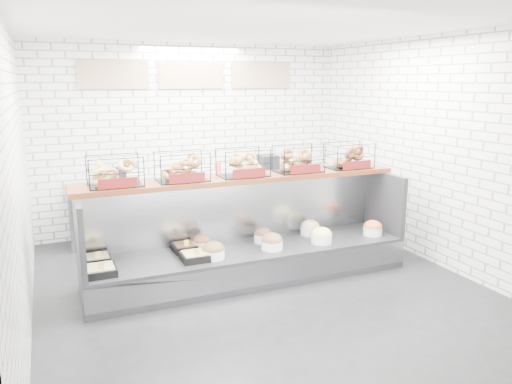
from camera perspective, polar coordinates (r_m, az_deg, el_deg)
name	(u,v)px	position (r m, az deg, el deg)	size (l,w,h in m)	color
ground	(260,287)	(6.08, 0.41, -10.77)	(5.50, 5.50, 0.00)	black
room_shell	(240,111)	(6.15, -1.82, 9.29)	(5.02, 5.51, 3.01)	white
display_case	(249,252)	(6.26, -0.82, -6.87)	(4.00, 0.90, 1.20)	black
bagel_shelf	(243,166)	(6.15, -1.49, 2.96)	(4.10, 0.50, 0.40)	#4C1F10
prep_counter	(200,204)	(8.11, -6.44, -1.35)	(4.00, 0.60, 1.20)	#93969B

